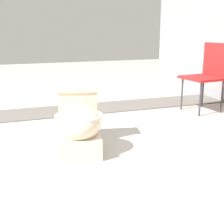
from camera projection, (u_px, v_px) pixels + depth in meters
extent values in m
plane|color=#A8A59E|center=(60.00, 151.00, 2.65)|extent=(14.00, 14.00, 0.00)
cube|color=#605B56|center=(81.00, 109.00, 3.98)|extent=(0.56, 8.00, 0.01)
cube|color=beige|center=(79.00, 139.00, 2.68)|extent=(0.66, 0.45, 0.17)
ellipsoid|color=beige|center=(79.00, 123.00, 2.54)|extent=(0.50, 0.44, 0.28)
cylinder|color=beige|center=(79.00, 116.00, 2.52)|extent=(0.46, 0.46, 0.03)
cube|color=beige|center=(78.00, 107.00, 2.82)|extent=(0.24, 0.37, 0.30)
cube|color=beige|center=(77.00, 89.00, 2.78)|extent=(0.27, 0.40, 0.04)
cylinder|color=silver|center=(86.00, 86.00, 2.78)|extent=(0.02, 0.02, 0.01)
cube|color=red|center=(203.00, 78.00, 3.81)|extent=(0.49, 0.49, 0.03)
cube|color=red|center=(217.00, 59.00, 3.84)|extent=(0.44, 0.08, 0.40)
cylinder|color=#38383D|center=(200.00, 99.00, 3.65)|extent=(0.02, 0.02, 0.40)
cylinder|color=#38383D|center=(182.00, 94.00, 3.94)|extent=(0.02, 0.02, 0.40)
cylinder|color=#38383D|center=(222.00, 97.00, 3.79)|extent=(0.02, 0.02, 0.40)
cylinder|color=#38383D|center=(203.00, 92.00, 4.09)|extent=(0.02, 0.02, 0.40)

